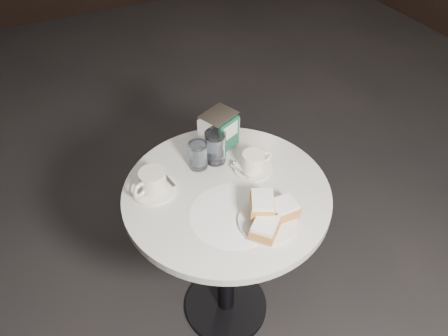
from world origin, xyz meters
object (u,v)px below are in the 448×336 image
Objects in this scene: beignet_plate at (269,216)px; coffee_cup_right at (254,163)px; cafe_table at (226,228)px; water_glass_left at (198,156)px; napkin_dispenser at (219,131)px; coffee_cup_left at (153,183)px; water_glass_right at (215,147)px.

beignet_plate is 0.25m from coffee_cup_right.
cafe_table is 7.14× the size of water_glass_left.
water_glass_left is (-0.09, 0.34, 0.02)m from beignet_plate.
cafe_table is at bearing -132.51° from napkin_dispenser.
water_glass_right is at bearing -14.15° from coffee_cup_left.
water_glass_right reaches higher than water_glass_left.
beignet_plate reaches higher than cafe_table.
coffee_cup_right is (0.35, -0.06, -0.00)m from coffee_cup_left.
water_glass_right reaches higher than cafe_table.
cafe_table is 3.67× the size of coffee_cup_left.
cafe_table is 0.29m from water_glass_left.
coffee_cup_left is at bearing -167.14° from water_glass_left.
napkin_dispenser reaches higher than beignet_plate.
napkin_dispenser is (0.05, 0.07, 0.01)m from water_glass_right.
cafe_table is 6.12× the size of water_glass_right.
coffee_cup_left is 1.95× the size of water_glass_left.
water_glass_left is (-0.17, 0.10, 0.02)m from coffee_cup_right.
coffee_cup_left reaches higher than cafe_table.
beignet_plate is 2.32× the size of water_glass_left.
coffee_cup_right reaches higher than cafe_table.
coffee_cup_right is (0.08, 0.24, -0.00)m from beignet_plate.
water_glass_right reaches higher than beignet_plate.
coffee_cup_left is 1.35× the size of napkin_dispenser.
coffee_cup_right is at bearing -30.53° from water_glass_left.
coffee_cup_right is (0.13, 0.05, 0.23)m from cafe_table.
coffee_cup_right is at bearing -46.46° from water_glass_right.
water_glass_right is at bearing 4.27° from water_glass_left.
coffee_cup_left is (-0.22, 0.11, 0.23)m from cafe_table.
cafe_table is at bearing -51.15° from coffee_cup_left.
coffee_cup_left is 1.67× the size of water_glass_right.
cafe_table is 0.27m from coffee_cup_right.
beignet_plate is 0.41m from napkin_dispenser.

